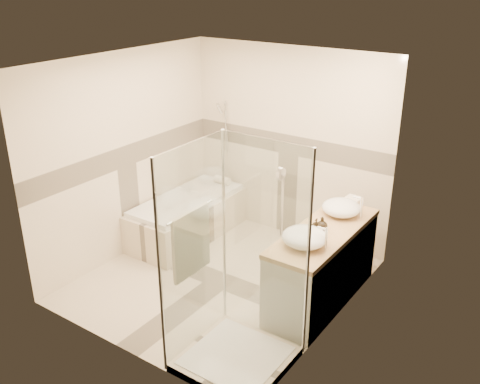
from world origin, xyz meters
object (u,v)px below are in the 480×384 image
Objects in this scene: vessel_sink_far at (305,237)px; amenity_bottle_a at (316,227)px; vanity at (322,266)px; shower_enclosure at (230,308)px; amenity_bottle_b at (322,224)px; bathtub at (188,215)px; vessel_sink_near at (341,208)px.

amenity_bottle_a reaches higher than vessel_sink_far.
vanity is 0.79× the size of shower_enclosure.
amenity_bottle_a reaches higher than vanity.
amenity_bottle_b reaches higher than vanity.
amenity_bottle_a is 1.23× the size of amenity_bottle_b.
vessel_sink_far reaches higher than vanity.
vanity is at bearing -9.25° from bathtub.
bathtub is 2.25m from amenity_bottle_b.
vessel_sink_near is at bearing 90.00° from vessel_sink_far.
vessel_sink_near is 2.81× the size of amenity_bottle_b.
shower_enclosure is 1.22m from amenity_bottle_a.
vanity is at bearing 51.02° from amenity_bottle_b.
bathtub is at bearing 160.48° from vessel_sink_far.
vessel_sink_far is 2.39× the size of amenity_bottle_a.
vessel_sink_far is at bearing -19.52° from bathtub.
vanity is 0.54m from amenity_bottle_a.
shower_enclosure reaches higher than amenity_bottle_b.
shower_enclosure is (1.86, -1.62, 0.20)m from bathtub.
shower_enclosure is 1.01m from vessel_sink_far.
vessel_sink_far is at bearing -92.82° from vanity.
amenity_bottle_b is (0.00, 0.38, -0.01)m from vessel_sink_far.
vessel_sink_near is 0.47m from amenity_bottle_b.
vessel_sink_near reaches higher than vanity.
vessel_sink_far is 2.96× the size of amenity_bottle_b.
amenity_bottle_a is at bearing -13.51° from bathtub.
shower_enclosure is at bearing -103.82° from amenity_bottle_a.
vessel_sink_near is at bearing 90.00° from amenity_bottle_a.
shower_enclosure is at bearing -99.05° from vessel_sink_near.
vessel_sink_far reaches higher than vessel_sink_near.
vessel_sink_near reaches higher than amenity_bottle_b.
amenity_bottle_a is at bearing -90.00° from amenity_bottle_b.
vessel_sink_near is 0.95× the size of vessel_sink_far.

